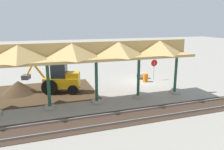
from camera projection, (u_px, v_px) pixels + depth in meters
name	position (u px, v px, depth m)	size (l,w,h in m)	color
ground_plane	(140.00, 81.00, 23.90)	(120.00, 120.00, 0.00)	gray
dirt_work_zone	(41.00, 93.00, 20.13)	(9.82, 7.00, 0.01)	#42301E
platform_canopy	(46.00, 53.00, 15.51)	(23.09, 3.20, 4.90)	#9E998E
rail_tracks	(187.00, 108.00, 16.41)	(60.00, 2.58, 0.15)	slate
stop_sign	(154.00, 65.00, 24.11)	(0.76, 0.06, 2.33)	gray
backhoe	(60.00, 79.00, 19.91)	(5.21, 2.77, 2.82)	orange
dirt_mound	(19.00, 93.00, 20.06)	(6.22, 6.22, 2.27)	#42301E
concrete_pipe	(142.00, 75.00, 24.99)	(1.19, 0.82, 0.75)	#9E9384
traffic_barrel	(145.00, 78.00, 23.71)	(0.56, 0.56, 0.90)	orange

